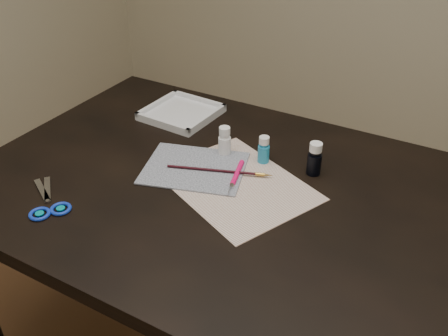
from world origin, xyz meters
The scene contains 10 objects.
table centered at (0.00, 0.00, 0.38)m, with size 1.30×0.90×0.75m, color black.
paper centered at (0.03, 0.02, 0.75)m, with size 0.38×0.29×0.00m, color white.
canvas centered at (-0.10, 0.02, 0.75)m, with size 0.26×0.21×0.00m, color black.
paint_bottle_white centered at (-0.07, 0.13, 0.79)m, with size 0.03×0.03×0.08m, color white.
paint_bottle_cyan centered at (0.04, 0.15, 0.79)m, with size 0.03×0.03×0.08m, color #218EBD.
paint_bottle_navy centered at (0.18, 0.16, 0.80)m, with size 0.04×0.04×0.09m, color black.
paintbrush centered at (-0.03, 0.04, 0.76)m, with size 0.28×0.01×0.01m, color black, non-canonical shape.
craft_knife centered at (0.02, 0.03, 0.76)m, with size 0.17×0.01×0.01m, color #EC0E5F, non-canonical shape.
scissors centered at (-0.35, -0.27, 0.76)m, with size 0.20×0.10×0.01m, color silver, non-canonical shape.
palette_tray centered at (-0.31, 0.27, 0.76)m, with size 0.21×0.21×0.02m, color silver.
Camera 1 is at (0.51, -0.91, 1.48)m, focal length 40.00 mm.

